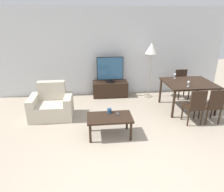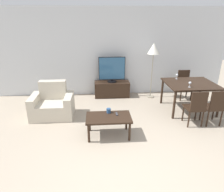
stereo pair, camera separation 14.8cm
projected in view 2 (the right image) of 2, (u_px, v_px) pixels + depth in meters
The scene contains 15 objects.
ground_plane at pixel (125, 177), 3.19m from camera, with size 18.00×18.00×0.00m, color tan.
wall_back at pixel (109, 53), 6.26m from camera, with size 7.50×0.06×2.70m.
armchair at pixel (53, 105), 5.10m from camera, with size 1.04×0.75×0.87m.
tv_stand at pixel (112, 89), 6.40m from camera, with size 1.10×0.44×0.48m.
tv at pixel (112, 70), 6.16m from camera, with size 0.82×0.29×0.79m.
coffee_table at pixel (109, 119), 4.18m from camera, with size 0.94×0.56×0.45m.
dining_table at pixel (190, 86), 5.29m from camera, with size 1.28×1.10×0.77m.
dining_chair_near at pixel (196, 106), 4.55m from camera, with size 0.40×0.40×0.87m.
dining_chair_far at pixel (184, 83), 6.18m from camera, with size 0.40×0.40×0.87m.
dining_chair_near_right at pixel (215, 106), 4.59m from camera, with size 0.40×0.40×0.87m.
floor_lamp at pixel (154, 51), 5.89m from camera, with size 0.36×0.36×1.69m.
remote_primary at pixel (117, 114), 4.26m from camera, with size 0.04×0.15×0.02m.
cup_white_near at pixel (109, 111), 4.31m from camera, with size 0.09×0.09×0.10m.
wine_glass_left at pixel (177, 75), 5.57m from camera, with size 0.07×0.07×0.15m.
wine_glass_center at pixel (190, 83), 4.90m from camera, with size 0.07×0.07×0.15m.
Camera 2 is at (-0.39, -2.47, 2.38)m, focal length 32.00 mm.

